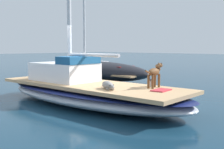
% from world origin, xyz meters
% --- Properties ---
extents(ground_plane, '(120.00, 120.00, 0.00)m').
position_xyz_m(ground_plane, '(0.00, 0.00, 0.00)').
color(ground_plane, '#143347').
extents(sailboat_main, '(2.77, 7.32, 0.66)m').
position_xyz_m(sailboat_main, '(0.00, 0.00, 0.34)').
color(sailboat_main, '#B2B7C1').
rests_on(sailboat_main, ground).
extents(cabin_house, '(1.48, 2.27, 0.84)m').
position_xyz_m(cabin_house, '(-0.04, 1.12, 1.01)').
color(cabin_house, silver).
rests_on(cabin_house, sailboat_main).
extents(dog_grey, '(0.54, 0.88, 0.22)m').
position_xyz_m(dog_grey, '(-0.45, -1.27, 0.77)').
color(dog_grey, gray).
rests_on(dog_grey, sailboat_main).
extents(dog_brown, '(0.94, 0.28, 0.70)m').
position_xyz_m(dog_brown, '(0.65, -2.03, 1.08)').
color(dog_brown, brown).
rests_on(dog_brown, sailboat_main).
extents(deck_winch, '(0.16, 0.16, 0.21)m').
position_xyz_m(deck_winch, '(0.78, -1.79, 0.76)').
color(deck_winch, '#B7B7BC').
rests_on(deck_winch, sailboat_main).
extents(deck_towel, '(0.60, 0.42, 0.03)m').
position_xyz_m(deck_towel, '(0.32, -2.47, 0.68)').
color(deck_towel, '#C6333D').
rests_on(deck_towel, sailboat_main).
extents(moored_boat_starboard_side, '(2.22, 7.41, 7.86)m').
position_xyz_m(moored_boat_starboard_side, '(4.62, 4.70, 0.55)').
color(moored_boat_starboard_side, black).
rests_on(moored_boat_starboard_side, ground).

